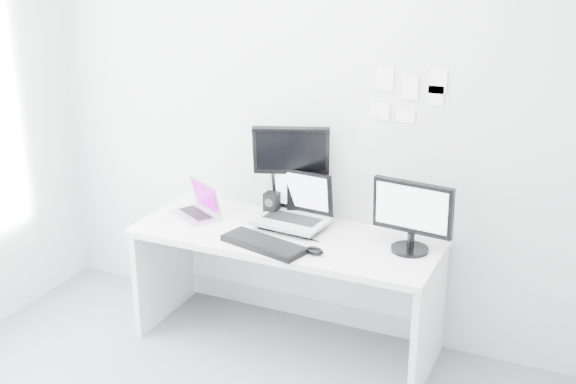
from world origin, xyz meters
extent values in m
plane|color=silver|center=(0.00, 1.60, 1.35)|extent=(3.60, 0.00, 3.60)
cube|color=white|center=(0.00, 1.25, 0.36)|extent=(1.80, 0.70, 0.73)
cube|color=#B3B3B8|center=(-0.63, 1.26, 0.84)|extent=(0.37, 0.35, 0.23)
cube|color=black|center=(-0.18, 1.44, 0.81)|extent=(0.10, 0.10, 0.17)
cube|color=#B4B6BB|center=(-0.01, 1.34, 0.90)|extent=(0.43, 0.35, 0.34)
cube|color=black|center=(-0.07, 1.47, 1.04)|extent=(0.48, 0.31, 0.62)
cube|color=black|center=(0.72, 1.31, 0.94)|extent=(0.48, 0.26, 0.42)
cube|color=black|center=(-0.04, 1.03, 0.75)|extent=(0.53, 0.30, 0.03)
ellipsoid|color=black|center=(0.26, 1.06, 0.75)|extent=(0.13, 0.11, 0.04)
cube|color=white|center=(0.45, 1.59, 1.62)|extent=(0.10, 0.00, 0.14)
cube|color=white|center=(0.60, 1.59, 1.58)|extent=(0.09, 0.00, 0.13)
cube|color=white|center=(0.75, 1.59, 1.63)|extent=(0.10, 0.00, 0.14)
cube|color=white|center=(0.58, 1.59, 1.42)|extent=(0.11, 0.00, 0.08)
cube|color=white|center=(0.43, 1.59, 1.43)|extent=(0.12, 0.00, 0.10)
cube|color=white|center=(0.74, 1.59, 1.55)|extent=(0.09, 0.00, 0.11)
camera|label=1|loc=(1.68, -2.43, 2.46)|focal=46.99mm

